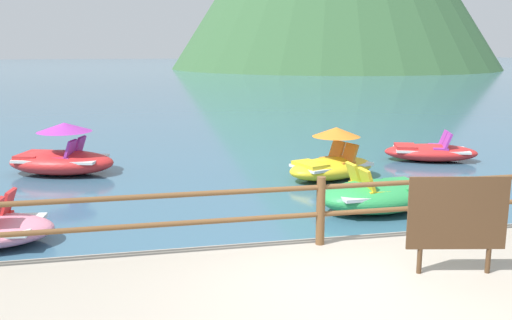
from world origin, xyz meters
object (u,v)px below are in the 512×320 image
at_px(sign_board, 457,215).
at_px(pedal_boat_6, 430,152).
at_px(pedal_boat_3, 332,162).
at_px(pedal_boat_4, 377,195).
at_px(pedal_boat_1, 61,157).

relative_size(sign_board, pedal_boat_6, 0.44).
height_order(pedal_boat_3, pedal_boat_4, pedal_boat_3).
bearing_deg(pedal_boat_4, pedal_boat_6, 50.57).
xyz_separation_m(pedal_boat_3, pedal_boat_4, (-0.08, -2.73, -0.08)).
relative_size(pedal_boat_1, pedal_boat_3, 1.14).
xyz_separation_m(sign_board, pedal_boat_4, (0.73, 3.81, -0.82)).
distance_m(sign_board, pedal_boat_3, 6.63).
bearing_deg(pedal_boat_3, pedal_boat_6, 23.23).
height_order(pedal_boat_1, pedal_boat_6, pedal_boat_1).
xyz_separation_m(pedal_boat_1, pedal_boat_4, (6.21, -4.58, -0.11)).
bearing_deg(pedal_boat_4, pedal_boat_3, 88.36).
bearing_deg(pedal_boat_1, pedal_boat_3, -16.37).
xyz_separation_m(sign_board, pedal_boat_3, (0.81, 6.54, -0.73)).
height_order(sign_board, pedal_boat_1, sign_board).
bearing_deg(sign_board, pedal_boat_6, 62.49).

